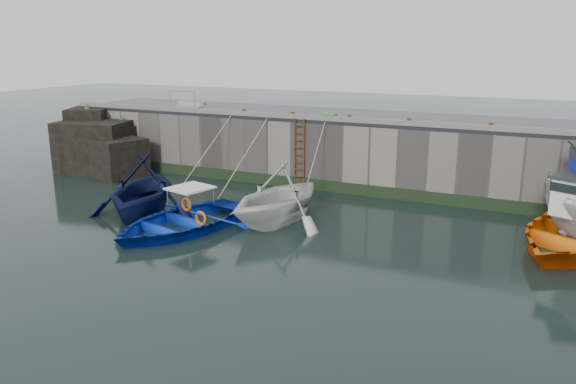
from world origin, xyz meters
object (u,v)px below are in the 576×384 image
at_px(boat_near_white, 144,215).
at_px(boat_near_blue, 181,230).
at_px(fish_crate, 329,117).
at_px(ladder, 299,154).
at_px(boat_near_blacktrim, 278,221).
at_px(bollard_b, 292,115).
at_px(bollard_d, 409,122).
at_px(bollard_a, 244,112).
at_px(bollard_e, 491,126).
at_px(bollard_c, 349,118).

height_order(boat_near_white, boat_near_blue, boat_near_white).
bearing_deg(boat_near_blue, fish_crate, 84.84).
height_order(ladder, boat_near_blacktrim, ladder).
bearing_deg(boat_near_white, bollard_b, 41.56).
relative_size(ladder, fish_crate, 5.37).
bearing_deg(bollard_d, bollard_a, 180.00).
bearing_deg(boat_near_blacktrim, bollard_a, 140.58).
distance_m(ladder, boat_near_blue, 7.44).
height_order(boat_near_blue, boat_near_blacktrim, boat_near_blacktrim).
xyz_separation_m(fish_crate, bollard_e, (6.75, -0.10, -0.00)).
bearing_deg(bollard_c, fish_crate, 174.20).
distance_m(bollard_b, bollard_c, 2.70).
distance_m(bollard_a, bollard_c, 5.20).
bearing_deg(bollard_c, bollard_b, 180.00).
distance_m(ladder, fish_crate, 2.16).
distance_m(bollard_c, bollard_d, 2.60).
relative_size(ladder, bollard_e, 11.43).
relative_size(boat_near_blue, fish_crate, 9.39).
bearing_deg(bollard_e, bollard_a, 180.00).
height_order(bollard_a, bollard_c, same).
xyz_separation_m(boat_near_blacktrim, bollard_a, (-4.25, 5.12, 3.30)).
distance_m(ladder, boat_near_white, 7.49).
distance_m(boat_near_white, boat_near_blacktrim, 5.30).
bearing_deg(fish_crate, bollard_d, 9.93).
distance_m(ladder, bollard_b, 1.81).
distance_m(boat_near_blue, bollard_b, 8.21).
bearing_deg(boat_near_white, bollard_a, 61.22).
bearing_deg(boat_near_blacktrim, bollard_e, 48.10).
bearing_deg(bollard_c, boat_near_blue, -116.10).
bearing_deg(fish_crate, bollard_a, -167.20).
relative_size(boat_near_white, bollard_a, 17.87).
height_order(ladder, bollard_b, bollard_b).
bearing_deg(bollard_a, boat_near_white, -97.38).
bearing_deg(boat_near_blue, bollard_e, 52.78).
distance_m(boat_near_blue, boat_near_blacktrim, 3.57).
bearing_deg(bollard_c, boat_near_white, -132.66).
xyz_separation_m(boat_near_white, bollard_a, (0.85, 6.56, 3.30)).
distance_m(boat_near_white, bollard_e, 13.94).
bearing_deg(bollard_d, bollard_c, 180.00).
bearing_deg(boat_near_blacktrim, bollard_d, 66.19).
xyz_separation_m(boat_near_blue, bollard_a, (-1.55, 7.46, 3.30)).
height_order(boat_near_blue, bollard_d, bollard_d).
height_order(bollard_c, bollard_e, same).
bearing_deg(boat_near_blue, bollard_a, 116.24).
bearing_deg(bollard_e, ladder, -177.60).
bearing_deg(bollard_a, bollard_b, 0.00).
bearing_deg(ladder, fish_crate, 19.13).
bearing_deg(bollard_d, boat_near_blacktrim, -124.70).
height_order(boat_near_blacktrim, bollard_e, bollard_e).
bearing_deg(bollard_b, boat_near_blue, -97.28).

